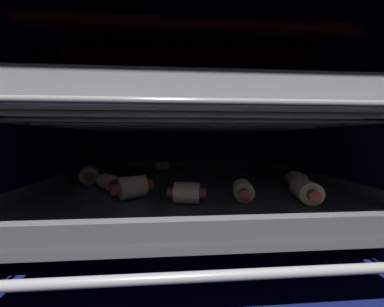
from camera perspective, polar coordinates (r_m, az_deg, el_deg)
The scene contains 29 objects.
ground_plane at distance 39.68cm, azimuth 0.04°, elevation -25.33°, with size 60.98×52.59×1.20cm, color #0C1138.
oven_wall_back at distance 60.00cm, azimuth -1.49°, elevation 3.92°, with size 60.98×1.20×36.81cm, color #0C1138.
oven_wall_left at distance 44.10cm, azimuth -42.57°, elevation 2.35°, with size 1.20×50.19×36.81cm, color #0C1138.
oven_wall_right at distance 46.90cm, azimuth 39.59°, elevation 2.58°, with size 1.20×50.19×36.81cm, color #0C1138.
oven_ceiling at distance 38.81cm, azimuth 0.04°, elevation 32.58°, with size 60.98×52.59×1.20cm, color #0C1138.
heating_element at distance 37.69cm, azimuth 0.04°, elevation 29.18°, with size 46.86×20.12×1.72cm.
oven_rack_lower at distance 35.76cm, azimuth 0.04°, elevation -11.54°, with size 55.86×49.19×0.75cm.
baking_tray_lower at distance 35.49cm, azimuth 0.04°, elevation -9.92°, with size 49.98×41.12×2.95cm.
pig_in_blanket_lower_0 at distance 26.53cm, azimuth 16.39°, elevation -11.46°, with size 3.37×4.77×2.78cm.
pig_in_blanket_lower_1 at distance 27.52cm, azimuth -18.71°, elevation -10.40°, with size 5.96×4.59×3.27cm.
pig_in_blanket_lower_2 at distance 40.47cm, azimuth -30.38°, elevation -5.93°, with size 4.56×5.86×3.32cm.
pig_in_blanket_lower_3 at distance 48.63cm, azimuth -9.40°, elevation -4.09°, with size 4.93×2.75×2.55cm.
pig_in_blanket_lower_4 at distance 33.81cm, azimuth -25.60°, elevation -8.36°, with size 4.75×4.66×2.61cm.
pig_in_blanket_lower_5 at distance 36.64cm, azimuth 30.94°, elevation -7.38°, with size 3.51×5.24×2.87cm.
pig_in_blanket_lower_6 at distance 29.34cm, azimuth 33.14°, elevation -10.20°, with size 3.71×5.23×3.06cm.
pig_in_blanket_lower_7 at distance 24.36cm, azimuth -1.67°, elevation -12.65°, with size 5.39×3.34×2.85cm.
oven_rack_upper at distance 34.42cm, azimuth 0.04°, elevation 9.14°, with size 55.76×49.19×0.65cm.
baking_tray_upper at distance 34.50cm, azimuth 0.04°, elevation 10.58°, with size 49.98×41.12×2.47cm.
pig_in_blanket_upper_0 at distance 47.24cm, azimuth 12.22°, elevation 11.18°, with size 4.49×4.30×3.37cm.
pig_in_blanket_upper_1 at distance 28.29cm, azimuth -21.55°, elevation 15.33°, with size 5.37×4.86×3.34cm.
pig_in_blanket_upper_2 at distance 45.46cm, azimuth 2.27°, elevation 11.04°, with size 4.90×5.38×2.59cm.
pig_in_blanket_upper_3 at distance 33.29cm, azimuth 37.69°, elevation 13.06°, with size 5.94×4.57×3.39cm.
pig_in_blanket_upper_4 at distance 41.10cm, azimuth -20.51°, elevation 11.70°, with size 4.61×4.45×3.00cm.
pig_in_blanket_upper_5 at distance 36.79cm, azimuth -7.40°, elevation 12.63°, with size 4.04×5.02×2.77cm.
pig_in_blanket_upper_6 at distance 21.56cm, azimuth 15.17°, elevation 18.55°, with size 5.32×4.37×3.05cm.
pig_in_blanket_upper_7 at distance 38.97cm, azimuth 21.16°, elevation 12.00°, with size 4.85×5.21×2.89cm.
pig_in_blanket_upper_8 at distance 40.26cm, azimuth -3.33°, elevation 12.15°, with size 4.98×4.32×3.00cm.
pig_in_blanket_upper_9 at distance 28.45cm, azimuth 43.36°, elevation 14.11°, with size 5.26×4.65×3.14cm.
pig_in_blanket_upper_10 at distance 18.06cm, azimuth 4.61°, elevation 20.63°, with size 4.74×4.95×2.54cm.
Camera 1 is at (-2.13, -34.26, 19.30)cm, focal length 16.33 mm.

